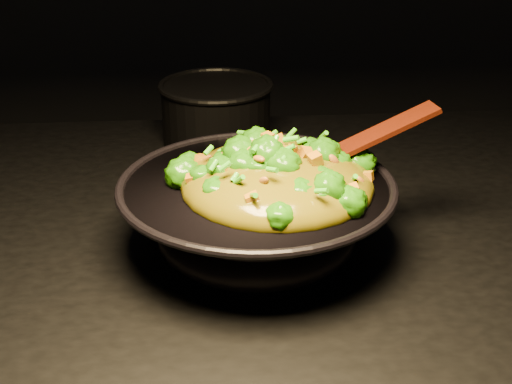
{
  "coord_description": "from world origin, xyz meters",
  "views": [
    {
      "loc": [
        -0.07,
        -0.94,
        1.4
      ],
      "look_at": [
        0.0,
        -0.08,
        0.99
      ],
      "focal_mm": 50.0,
      "sensor_mm": 36.0,
      "label": 1
    }
  ],
  "objects": [
    {
      "name": "spatula",
      "position": [
        0.13,
        -0.07,
        1.04
      ],
      "size": [
        0.24,
        0.07,
        0.1
      ],
      "primitive_type": "cube",
      "rotation": [
        0.0,
        -0.38,
        0.14
      ],
      "color": "#320D05",
      "rests_on": "wok"
    },
    {
      "name": "stir_fry",
      "position": [
        0.03,
        -0.1,
        1.04
      ],
      "size": [
        0.27,
        0.27,
        0.09
      ],
      "primitive_type": null,
      "rotation": [
        0.0,
        0.0,
        -0.08
      ],
      "color": "#246907",
      "rests_on": "wok"
    },
    {
      "name": "back_pot",
      "position": [
        -0.04,
        0.32,
        0.96
      ],
      "size": [
        0.25,
        0.25,
        0.12
      ],
      "primitive_type": "cylinder",
      "rotation": [
        0.0,
        0.0,
        0.28
      ],
      "color": "black",
      "rests_on": "stovetop"
    },
    {
      "name": "wok",
      "position": [
        0.0,
        -0.09,
        0.95
      ],
      "size": [
        0.47,
        0.47,
        0.1
      ],
      "primitive_type": null,
      "rotation": [
        0.0,
        0.0,
        -0.41
      ],
      "color": "black",
      "rests_on": "stovetop"
    }
  ]
}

